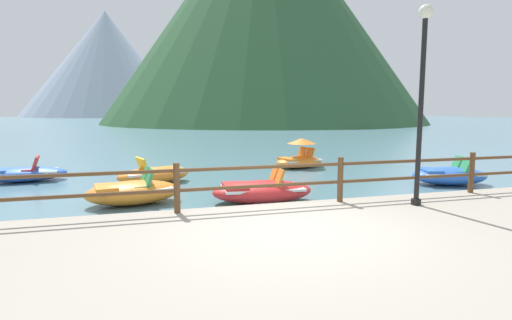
{
  "coord_description": "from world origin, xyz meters",
  "views": [
    {
      "loc": [
        -2.29,
        -5.98,
        2.34
      ],
      "look_at": [
        0.83,
        5.0,
        0.9
      ],
      "focal_mm": 28.14,
      "sensor_mm": 36.0,
      "label": 1
    }
  ],
  "objects_px": {
    "pedal_boat_1": "(300,158)",
    "pedal_boat_3": "(449,175)",
    "pedal_boat_0": "(133,192)",
    "lamp_post": "(422,86)",
    "pedal_boat_5": "(154,175)",
    "pedal_boat_2": "(262,191)",
    "pedal_boat_4": "(23,174)"
  },
  "relations": [
    {
      "from": "lamp_post",
      "to": "pedal_boat_2",
      "type": "distance_m",
      "value": 4.45
    },
    {
      "from": "pedal_boat_2",
      "to": "pedal_boat_5",
      "type": "distance_m",
      "value": 4.32
    },
    {
      "from": "pedal_boat_1",
      "to": "pedal_boat_5",
      "type": "xyz_separation_m",
      "value": [
        -5.79,
        -1.98,
        -0.12
      ]
    },
    {
      "from": "lamp_post",
      "to": "pedal_boat_1",
      "type": "height_order",
      "value": "lamp_post"
    },
    {
      "from": "pedal_boat_3",
      "to": "pedal_boat_2",
      "type": "bearing_deg",
      "value": -173.55
    },
    {
      "from": "pedal_boat_0",
      "to": "pedal_boat_2",
      "type": "height_order",
      "value": "pedal_boat_0"
    },
    {
      "from": "pedal_boat_0",
      "to": "lamp_post",
      "type": "bearing_deg",
      "value": -31.12
    },
    {
      "from": "lamp_post",
      "to": "pedal_boat_3",
      "type": "bearing_deg",
      "value": 41.66
    },
    {
      "from": "pedal_boat_3",
      "to": "pedal_boat_4",
      "type": "bearing_deg",
      "value": 161.99
    },
    {
      "from": "pedal_boat_0",
      "to": "pedal_boat_4",
      "type": "height_order",
      "value": "pedal_boat_0"
    },
    {
      "from": "pedal_boat_1",
      "to": "pedal_boat_2",
      "type": "distance_m",
      "value": 6.35
    },
    {
      "from": "lamp_post",
      "to": "pedal_boat_5",
      "type": "xyz_separation_m",
      "value": [
        -5.05,
        6.2,
        -2.52
      ]
    },
    {
      "from": "pedal_boat_4",
      "to": "pedal_boat_3",
      "type": "bearing_deg",
      "value": -18.01
    },
    {
      "from": "pedal_boat_4",
      "to": "pedal_boat_5",
      "type": "distance_m",
      "value": 4.37
    },
    {
      "from": "pedal_boat_1",
      "to": "pedal_boat_2",
      "type": "xyz_separation_m",
      "value": [
        -3.24,
        -5.46,
        -0.1
      ]
    },
    {
      "from": "pedal_boat_1",
      "to": "pedal_boat_5",
      "type": "bearing_deg",
      "value": -161.16
    },
    {
      "from": "pedal_boat_5",
      "to": "pedal_boat_0",
      "type": "bearing_deg",
      "value": -102.01
    },
    {
      "from": "pedal_boat_2",
      "to": "pedal_boat_3",
      "type": "bearing_deg",
      "value": 6.45
    },
    {
      "from": "pedal_boat_0",
      "to": "pedal_boat_2",
      "type": "distance_m",
      "value": 3.22
    },
    {
      "from": "lamp_post",
      "to": "pedal_boat_1",
      "type": "bearing_deg",
      "value": 84.78
    },
    {
      "from": "pedal_boat_0",
      "to": "pedal_boat_3",
      "type": "height_order",
      "value": "pedal_boat_0"
    },
    {
      "from": "pedal_boat_3",
      "to": "pedal_boat_0",
      "type": "bearing_deg",
      "value": -179.86
    },
    {
      "from": "pedal_boat_4",
      "to": "pedal_boat_5",
      "type": "height_order",
      "value": "pedal_boat_5"
    },
    {
      "from": "pedal_boat_2",
      "to": "pedal_boat_5",
      "type": "height_order",
      "value": "pedal_boat_2"
    },
    {
      "from": "pedal_boat_1",
      "to": "pedal_boat_3",
      "type": "xyz_separation_m",
      "value": [
        3.11,
        -4.75,
        -0.1
      ]
    },
    {
      "from": "pedal_boat_4",
      "to": "pedal_boat_5",
      "type": "bearing_deg",
      "value": -19.55
    },
    {
      "from": "lamp_post",
      "to": "pedal_boat_4",
      "type": "distance_m",
      "value": 12.21
    },
    {
      "from": "pedal_boat_0",
      "to": "pedal_boat_3",
      "type": "distance_m",
      "value": 9.49
    },
    {
      "from": "pedal_boat_1",
      "to": "pedal_boat_4",
      "type": "height_order",
      "value": "pedal_boat_1"
    },
    {
      "from": "lamp_post",
      "to": "pedal_boat_5",
      "type": "relative_size",
      "value": 1.56
    },
    {
      "from": "lamp_post",
      "to": "pedal_boat_4",
      "type": "height_order",
      "value": "lamp_post"
    },
    {
      "from": "pedal_boat_0",
      "to": "pedal_boat_4",
      "type": "relative_size",
      "value": 0.91
    }
  ]
}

